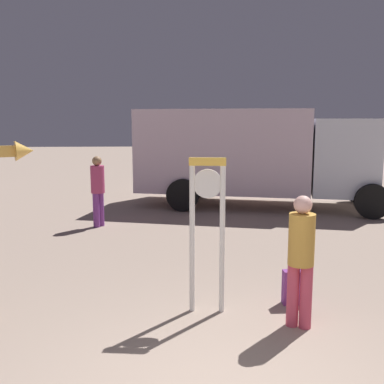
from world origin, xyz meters
name	(u,v)px	position (x,y,z in m)	size (l,w,h in m)	color
standing_clock	(207,219)	(0.06, 2.16, 1.25)	(0.48, 0.15, 2.04)	white
person_near_clock	(301,255)	(1.14, 1.63, 0.91)	(0.31, 0.31, 1.63)	#C9425A
backpack	(294,287)	(1.28, 2.32, 0.23)	(0.31, 0.19, 0.48)	#7F3889
person_distant	(98,188)	(-2.04, 7.09, 0.94)	(0.32, 0.32, 1.68)	#7A378C
box_truck_near	(251,152)	(2.06, 9.51, 1.57)	(7.30, 4.22, 2.81)	silver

